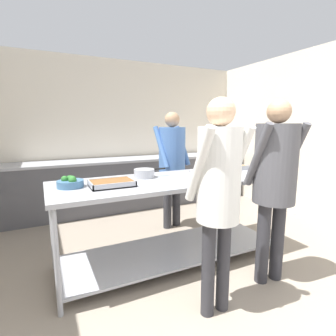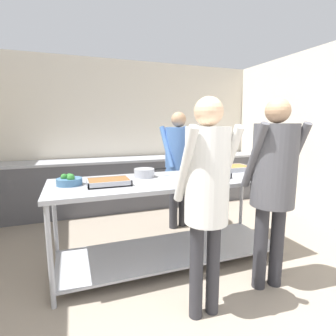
{
  "view_description": "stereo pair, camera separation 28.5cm",
  "coord_description": "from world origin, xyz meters",
  "px_view_note": "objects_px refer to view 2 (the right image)",
  "views": [
    {
      "loc": [
        -1.35,
        -0.49,
        1.5
      ],
      "look_at": [
        -0.11,
        2.04,
        1.03
      ],
      "focal_mm": 28.0,
      "sensor_mm": 36.0,
      "label": 1
    },
    {
      "loc": [
        -1.09,
        -0.6,
        1.5
      ],
      "look_at": [
        -0.11,
        2.04,
        1.03
      ],
      "focal_mm": 28.0,
      "sensor_mm": 36.0,
      "label": 2
    }
  ],
  "objects_px": {
    "guest_serving_left": "(273,175)",
    "serving_tray_roast": "(210,175)",
    "broccoli_bowl": "(69,181)",
    "guest_serving_right": "(207,185)",
    "cook_behind_counter": "(178,158)",
    "water_bottle": "(234,148)",
    "sauce_pan": "(144,173)",
    "serving_tray_greens": "(109,182)",
    "plate_stack": "(186,178)",
    "serving_tray_vegetables": "(231,168)"
  },
  "relations": [
    {
      "from": "water_bottle",
      "to": "guest_serving_left",
      "type": "bearing_deg",
      "value": -118.42
    },
    {
      "from": "sauce_pan",
      "to": "plate_stack",
      "type": "height_order",
      "value": "sauce_pan"
    },
    {
      "from": "serving_tray_vegetables",
      "to": "cook_behind_counter",
      "type": "bearing_deg",
      "value": 123.94
    },
    {
      "from": "sauce_pan",
      "to": "cook_behind_counter",
      "type": "bearing_deg",
      "value": 45.19
    },
    {
      "from": "serving_tray_greens",
      "to": "cook_behind_counter",
      "type": "relative_size",
      "value": 0.24
    },
    {
      "from": "broccoli_bowl",
      "to": "guest_serving_right",
      "type": "bearing_deg",
      "value": -44.35
    },
    {
      "from": "serving_tray_vegetables",
      "to": "guest_serving_right",
      "type": "bearing_deg",
      "value": -130.59
    },
    {
      "from": "guest_serving_right",
      "to": "guest_serving_left",
      "type": "bearing_deg",
      "value": 10.05
    },
    {
      "from": "plate_stack",
      "to": "guest_serving_right",
      "type": "xyz_separation_m",
      "value": [
        -0.15,
        -0.71,
        0.09
      ]
    },
    {
      "from": "guest_serving_right",
      "to": "cook_behind_counter",
      "type": "relative_size",
      "value": 1.01
    },
    {
      "from": "plate_stack",
      "to": "water_bottle",
      "type": "xyz_separation_m",
      "value": [
        2.11,
        2.24,
        0.04
      ]
    },
    {
      "from": "sauce_pan",
      "to": "serving_tray_roast",
      "type": "height_order",
      "value": "sauce_pan"
    },
    {
      "from": "sauce_pan",
      "to": "guest_serving_right",
      "type": "height_order",
      "value": "guest_serving_right"
    },
    {
      "from": "broccoli_bowl",
      "to": "sauce_pan",
      "type": "height_order",
      "value": "broccoli_bowl"
    },
    {
      "from": "plate_stack",
      "to": "serving_tray_roast",
      "type": "relative_size",
      "value": 0.67
    },
    {
      "from": "cook_behind_counter",
      "to": "water_bottle",
      "type": "xyz_separation_m",
      "value": [
        1.76,
        1.2,
        -0.02
      ]
    },
    {
      "from": "cook_behind_counter",
      "to": "water_bottle",
      "type": "distance_m",
      "value": 2.13
    },
    {
      "from": "sauce_pan",
      "to": "plate_stack",
      "type": "xyz_separation_m",
      "value": [
        0.34,
        -0.35,
        -0.02
      ]
    },
    {
      "from": "serving_tray_greens",
      "to": "guest_serving_left",
      "type": "bearing_deg",
      "value": -27.48
    },
    {
      "from": "guest_serving_left",
      "to": "serving_tray_vegetables",
      "type": "bearing_deg",
      "value": 77.72
    },
    {
      "from": "serving_tray_greens",
      "to": "guest_serving_left",
      "type": "height_order",
      "value": "guest_serving_left"
    },
    {
      "from": "sauce_pan",
      "to": "serving_tray_roast",
      "type": "distance_m",
      "value": 0.72
    },
    {
      "from": "guest_serving_right",
      "to": "cook_behind_counter",
      "type": "xyz_separation_m",
      "value": [
        0.5,
        1.75,
        -0.03
      ]
    },
    {
      "from": "plate_stack",
      "to": "guest_serving_left",
      "type": "distance_m",
      "value": 0.83
    },
    {
      "from": "broccoli_bowl",
      "to": "water_bottle",
      "type": "bearing_deg",
      "value": 32.09
    },
    {
      "from": "water_bottle",
      "to": "serving_tray_greens",
      "type": "bearing_deg",
      "value": -143.36
    },
    {
      "from": "plate_stack",
      "to": "serving_tray_vegetables",
      "type": "distance_m",
      "value": 0.88
    },
    {
      "from": "sauce_pan",
      "to": "guest_serving_right",
      "type": "bearing_deg",
      "value": -79.94
    },
    {
      "from": "serving_tray_greens",
      "to": "guest_serving_left",
      "type": "distance_m",
      "value": 1.51
    },
    {
      "from": "plate_stack",
      "to": "cook_behind_counter",
      "type": "height_order",
      "value": "cook_behind_counter"
    },
    {
      "from": "guest_serving_left",
      "to": "serving_tray_roast",
      "type": "bearing_deg",
      "value": 110.11
    },
    {
      "from": "sauce_pan",
      "to": "serving_tray_vegetables",
      "type": "height_order",
      "value": "sauce_pan"
    },
    {
      "from": "broccoli_bowl",
      "to": "serving_tray_roast",
      "type": "xyz_separation_m",
      "value": [
        1.44,
        -0.13,
        -0.02
      ]
    },
    {
      "from": "broccoli_bowl",
      "to": "guest_serving_left",
      "type": "xyz_separation_m",
      "value": [
        1.69,
        -0.81,
        0.09
      ]
    },
    {
      "from": "sauce_pan",
      "to": "serving_tray_roast",
      "type": "xyz_separation_m",
      "value": [
        0.67,
        -0.26,
        -0.03
      ]
    },
    {
      "from": "serving_tray_vegetables",
      "to": "water_bottle",
      "type": "bearing_deg",
      "value": 54.62
    },
    {
      "from": "plate_stack",
      "to": "guest_serving_right",
      "type": "distance_m",
      "value": 0.73
    },
    {
      "from": "serving_tray_greens",
      "to": "guest_serving_right",
      "type": "bearing_deg",
      "value": -53.71
    },
    {
      "from": "sauce_pan",
      "to": "guest_serving_left",
      "type": "distance_m",
      "value": 1.31
    },
    {
      "from": "broccoli_bowl",
      "to": "guest_serving_left",
      "type": "relative_size",
      "value": 0.14
    },
    {
      "from": "serving_tray_roast",
      "to": "serving_tray_vegetables",
      "type": "distance_m",
      "value": 0.54
    },
    {
      "from": "sauce_pan",
      "to": "water_bottle",
      "type": "distance_m",
      "value": 3.09
    },
    {
      "from": "serving_tray_greens",
      "to": "serving_tray_vegetables",
      "type": "height_order",
      "value": "same"
    },
    {
      "from": "serving_tray_roast",
      "to": "guest_serving_right",
      "type": "xyz_separation_m",
      "value": [
        -0.48,
        -0.8,
        0.1
      ]
    },
    {
      "from": "serving_tray_roast",
      "to": "serving_tray_vegetables",
      "type": "xyz_separation_m",
      "value": [
        0.46,
        0.3,
        0.0
      ]
    },
    {
      "from": "serving_tray_vegetables",
      "to": "cook_behind_counter",
      "type": "relative_size",
      "value": 0.29
    },
    {
      "from": "sauce_pan",
      "to": "cook_behind_counter",
      "type": "xyz_separation_m",
      "value": [
        0.69,
        0.69,
        0.05
      ]
    },
    {
      "from": "serving_tray_roast",
      "to": "water_bottle",
      "type": "distance_m",
      "value": 2.79
    },
    {
      "from": "serving_tray_vegetables",
      "to": "sauce_pan",
      "type": "bearing_deg",
      "value": -178.02
    },
    {
      "from": "serving_tray_greens",
      "to": "cook_behind_counter",
      "type": "distance_m",
      "value": 1.45
    }
  ]
}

